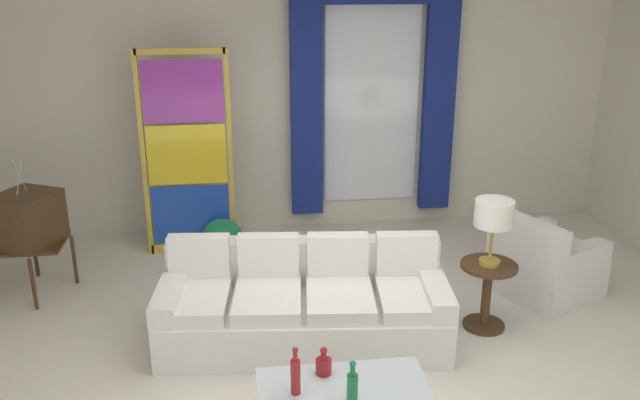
{
  "coord_description": "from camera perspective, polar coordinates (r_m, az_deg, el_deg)",
  "views": [
    {
      "loc": [
        -0.78,
        -4.42,
        2.94
      ],
      "look_at": [
        -0.09,
        0.9,
        1.05
      ],
      "focal_mm": 36.82,
      "sensor_mm": 36.0,
      "label": 1
    }
  ],
  "objects": [
    {
      "name": "coffee_table",
      "position": [
        4.38,
        2.11,
        -16.5
      ],
      "size": [
        1.11,
        0.61,
        0.41
      ],
      "color": "silver",
      "rests_on": "ground"
    },
    {
      "name": "couch_white_long",
      "position": [
        5.53,
        -1.43,
        -9.07
      ],
      "size": [
        2.41,
        1.15,
        0.86
      ],
      "color": "white",
      "rests_on": "ground"
    },
    {
      "name": "bottle_blue_decanter",
      "position": [
        4.46,
        0.32,
        -14.11
      ],
      "size": [
        0.11,
        0.11,
        0.2
      ],
      "color": "maroon",
      "rests_on": "coffee_table"
    },
    {
      "name": "ground_plane",
      "position": [
        5.37,
        2.25,
        -13.84
      ],
      "size": [
        16.0,
        16.0,
        0.0
      ],
      "primitive_type": "plane",
      "color": "silver"
    },
    {
      "name": "peacock_figurine",
      "position": [
        7.03,
        -8.52,
        -3.57
      ],
      "size": [
        0.44,
        0.6,
        0.5
      ],
      "color": "beige",
      "rests_on": "ground"
    },
    {
      "name": "bottle_amber_squat",
      "position": [
        4.25,
        -2.15,
        -14.93
      ],
      "size": [
        0.06,
        0.06,
        0.33
      ],
      "color": "maroon",
      "rests_on": "coffee_table"
    },
    {
      "name": "stained_glass_divider",
      "position": [
        7.05,
        -11.46,
        3.54
      ],
      "size": [
        0.95,
        0.05,
        2.2
      ],
      "color": "gold",
      "rests_on": "ground"
    },
    {
      "name": "wall_rear",
      "position": [
        7.66,
        -1.43,
        8.57
      ],
      "size": [
        8.0,
        0.12,
        3.0
      ],
      "primitive_type": "cube",
      "color": "silver",
      "rests_on": "ground"
    },
    {
      "name": "curtained_window",
      "position": [
        7.57,
        4.7,
        10.24
      ],
      "size": [
        2.0,
        0.17,
        2.7
      ],
      "color": "white",
      "rests_on": "ground"
    },
    {
      "name": "vintage_tv",
      "position": [
        6.68,
        -24.16,
        -1.7
      ],
      "size": [
        0.72,
        0.75,
        1.35
      ],
      "color": "#472D19",
      "rests_on": "ground"
    },
    {
      "name": "bottle_crystal_tall",
      "position": [
        4.18,
        2.83,
        -15.87
      ],
      "size": [
        0.07,
        0.07,
        0.3
      ],
      "color": "#196B3D",
      "rests_on": "coffee_table"
    },
    {
      "name": "round_side_table",
      "position": [
        5.83,
        14.3,
        -7.56
      ],
      "size": [
        0.48,
        0.48,
        0.59
      ],
      "color": "#472D19",
      "rests_on": "ground"
    },
    {
      "name": "table_lamp_brass",
      "position": [
        5.56,
        14.87,
        -1.37
      ],
      "size": [
        0.32,
        0.32,
        0.57
      ],
      "color": "#B29338",
      "rests_on": "round_side_table"
    },
    {
      "name": "armchair_white",
      "position": [
        6.59,
        18.74,
        -5.44
      ],
      "size": [
        1.07,
        1.06,
        0.8
      ],
      "color": "white",
      "rests_on": "ground"
    }
  ]
}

